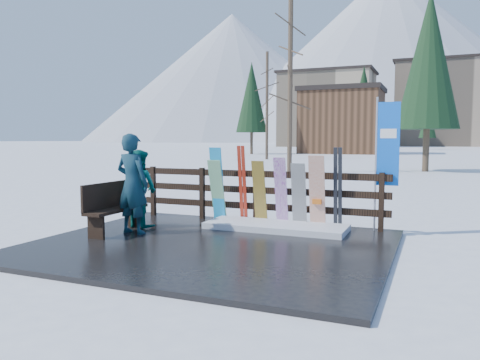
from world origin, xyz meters
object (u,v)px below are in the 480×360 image
at_px(snowboard_4, 299,195).
at_px(person_front, 132,184).
at_px(bench, 114,206).
at_px(snowboard_0, 217,185).
at_px(snowboard_3, 281,192).
at_px(person_back, 140,188).
at_px(snowboard_2, 260,193).
at_px(rental_flag, 385,149).
at_px(snowboard_1, 217,191).
at_px(snowboard_5, 317,192).

xyz_separation_m(snowboard_4, person_front, (-2.75, -1.80, 0.29)).
xyz_separation_m(bench, snowboard_0, (1.33, 1.86, 0.29)).
bearing_deg(snowboard_3, person_back, -156.17).
bearing_deg(snowboard_2, rental_flag, 6.23).
height_order(rental_flag, person_back, rental_flag).
xyz_separation_m(bench, person_front, (0.40, 0.06, 0.43)).
distance_m(snowboard_1, rental_flag, 3.59).
height_order(snowboard_0, person_back, snowboard_0).
distance_m(person_front, person_back, 0.71).
relative_size(snowboard_0, snowboard_4, 1.23).
relative_size(rental_flag, person_back, 1.64).
distance_m(bench, snowboard_4, 3.66).
bearing_deg(snowboard_0, rental_flag, 4.47).
distance_m(snowboard_4, snowboard_5, 0.38).
height_order(snowboard_4, snowboard_5, snowboard_5).
xyz_separation_m(snowboard_1, snowboard_4, (1.83, -0.00, -0.02)).
xyz_separation_m(snowboard_4, person_back, (-3.03, -1.17, 0.13)).
distance_m(rental_flag, person_back, 4.94).
bearing_deg(snowboard_2, snowboard_3, 0.00).
distance_m(snowboard_1, person_front, 2.04).
bearing_deg(person_front, snowboard_5, -145.23).
relative_size(bench, snowboard_5, 1.01).
distance_m(snowboard_5, person_front, 3.61).
distance_m(snowboard_0, snowboard_1, 0.13).
height_order(snowboard_5, person_front, person_front).
height_order(snowboard_1, person_front, person_front).
height_order(rental_flag, person_front, rental_flag).
height_order(snowboard_3, snowboard_4, snowboard_3).
bearing_deg(rental_flag, snowboard_4, -170.58).
relative_size(snowboard_3, rental_flag, 0.56).
bearing_deg(rental_flag, bench, -155.98).
distance_m(snowboard_0, snowboard_4, 1.83).
bearing_deg(snowboard_4, rental_flag, 9.42).
relative_size(snowboard_1, snowboard_2, 1.01).
height_order(snowboard_1, snowboard_4, snowboard_1).
bearing_deg(snowboard_1, snowboard_2, -0.00).
bearing_deg(snowboard_4, snowboard_1, 180.00).
relative_size(snowboard_2, snowboard_3, 0.95).
relative_size(snowboard_2, person_back, 0.87).
bearing_deg(snowboard_4, snowboard_2, 180.00).
height_order(snowboard_4, rental_flag, rental_flag).
xyz_separation_m(snowboard_0, snowboard_5, (2.20, -0.00, -0.07)).
height_order(snowboard_2, rental_flag, rental_flag).
relative_size(snowboard_1, person_back, 0.88).
bearing_deg(snowboard_1, snowboard_0, 0.00).
height_order(bench, snowboard_1, snowboard_1).
distance_m(snowboard_2, rental_flag, 2.66).
bearing_deg(snowboard_5, snowboard_3, 180.00).
relative_size(snowboard_3, person_back, 0.92).
xyz_separation_m(snowboard_3, snowboard_5, (0.75, -0.00, 0.02)).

